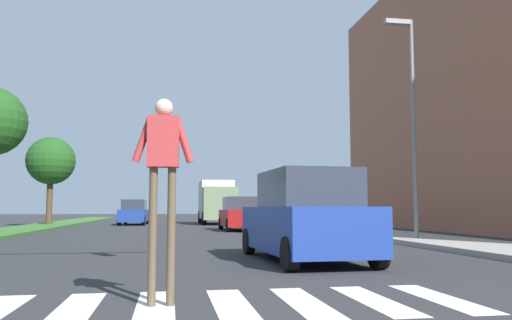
{
  "coord_description": "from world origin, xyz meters",
  "views": [
    {
      "loc": [
        -0.31,
        0.99,
        1.16
      ],
      "look_at": [
        2.14,
        15.56,
        2.52
      ],
      "focal_mm": 36.34,
      "sensor_mm": 36.0,
      "label": 1
    }
  ],
  "objects": [
    {
      "name": "ground_plane",
      "position": [
        0.0,
        30.0,
        0.0
      ],
      "size": [
        140.0,
        140.0,
        0.0
      ],
      "primitive_type": "plane",
      "color": "#2D2D30"
    },
    {
      "name": "crosswalk",
      "position": [
        0.0,
        7.31,
        0.0
      ],
      "size": [
        6.75,
        2.2,
        0.01
      ],
      "color": "silver",
      "rests_on": "ground_plane"
    },
    {
      "name": "median_strip",
      "position": [
        -7.47,
        28.0,
        0.07
      ],
      "size": [
        2.7,
        64.0,
        0.15
      ],
      "primitive_type": "cube",
      "color": "#386B2D",
      "rests_on": "ground_plane"
    },
    {
      "name": "tree_distant",
      "position": [
        -7.58,
        34.69,
        4.03
      ],
      "size": [
        2.96,
        2.96,
        5.4
      ],
      "color": "#4C3823",
      "rests_on": "median_strip"
    },
    {
      "name": "sidewalk_right",
      "position": [
        8.38,
        28.0,
        0.07
      ],
      "size": [
        3.0,
        64.0,
        0.15
      ],
      "primitive_type": "cube",
      "color": "#9E9991",
      "rests_on": "ground_plane"
    },
    {
      "name": "street_lamp_right",
      "position": [
        7.78,
        17.3,
        4.59
      ],
      "size": [
        1.02,
        0.24,
        7.5
      ],
      "color": "slate",
      "rests_on": "sidewalk_right"
    },
    {
      "name": "pedestrian_performer",
      "position": [
        -0.39,
        7.34,
        1.66
      ],
      "size": [
        0.75,
        0.25,
        2.49
      ],
      "color": "brown",
      "rests_on": "ground_plane"
    },
    {
      "name": "suv_crossing",
      "position": [
        2.66,
        12.12,
        0.93
      ],
      "size": [
        2.17,
        4.69,
        1.97
      ],
      "color": "navy",
      "rests_on": "ground_plane"
    },
    {
      "name": "sedan_midblock",
      "position": [
        3.3,
        27.52,
        0.8
      ],
      "size": [
        1.85,
        4.25,
        1.72
      ],
      "color": "maroon",
      "rests_on": "ground_plane"
    },
    {
      "name": "sedan_distant",
      "position": [
        -2.64,
        37.5,
        0.79
      ],
      "size": [
        1.93,
        4.62,
        1.71
      ],
      "color": "navy",
      "rests_on": "ground_plane"
    },
    {
      "name": "truck_box_delivery",
      "position": [
        3.1,
        38.23,
        1.63
      ],
      "size": [
        2.4,
        6.2,
        3.1
      ],
      "color": "gray",
      "rests_on": "ground_plane"
    }
  ]
}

